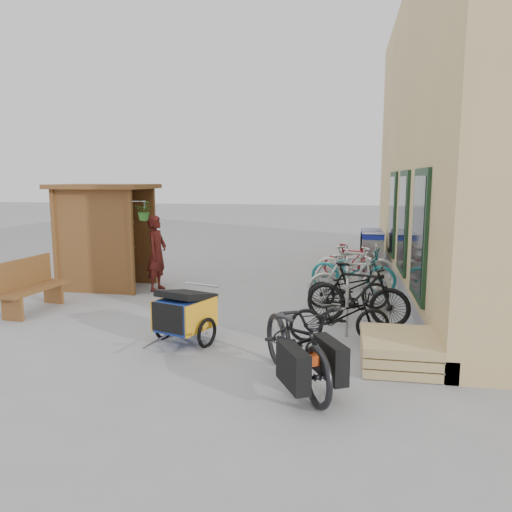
% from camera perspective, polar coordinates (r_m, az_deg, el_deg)
% --- Properties ---
extents(ground, '(80.00, 80.00, 0.00)m').
position_cam_1_polar(ground, '(8.84, -4.95, -7.82)').
color(ground, '#949496').
extents(kiosk, '(2.49, 1.65, 2.40)m').
position_cam_1_polar(kiosk, '(12.02, -17.20, 3.80)').
color(kiosk, brown).
rests_on(kiosk, ground).
extents(bike_rack, '(0.05, 5.35, 0.86)m').
position_cam_1_polar(bike_rack, '(10.76, 10.34, -2.08)').
color(bike_rack, '#A5A8AD').
rests_on(bike_rack, ground).
extents(pallet_stack, '(1.00, 1.20, 0.40)m').
position_cam_1_polar(pallet_stack, '(7.20, 15.99, -10.32)').
color(pallet_stack, tan).
rests_on(pallet_stack, ground).
extents(bench, '(0.61, 1.64, 1.02)m').
position_cam_1_polar(bench, '(10.48, -24.48, -3.01)').
color(bench, brown).
rests_on(bench, ground).
extents(shopping_carts, '(0.60, 2.39, 1.08)m').
position_cam_1_polar(shopping_carts, '(14.94, 13.01, 1.32)').
color(shopping_carts, silver).
rests_on(shopping_carts, ground).
extents(child_trailer, '(0.99, 1.51, 0.88)m').
position_cam_1_polar(child_trailer, '(7.84, -8.14, -6.35)').
color(child_trailer, '#1C3A9B').
rests_on(child_trailer, ground).
extents(cargo_bike, '(1.61, 2.21, 1.11)m').
position_cam_1_polar(cargo_bike, '(6.23, 4.70, -9.77)').
color(cargo_bike, black).
rests_on(cargo_bike, ground).
extents(person_kiosk, '(0.46, 0.65, 1.71)m').
position_cam_1_polar(person_kiosk, '(11.50, -11.27, 0.32)').
color(person_kiosk, maroon).
rests_on(person_kiosk, ground).
extents(bike_0, '(1.65, 0.84, 0.83)m').
position_cam_1_polar(bike_0, '(7.93, 9.52, -6.77)').
color(bike_0, black).
rests_on(bike_0, ground).
extents(bike_1, '(1.88, 0.90, 1.09)m').
position_cam_1_polar(bike_1, '(8.86, 11.51, -4.28)').
color(bike_1, black).
rests_on(bike_1, ground).
extents(bike_2, '(1.60, 0.64, 0.83)m').
position_cam_1_polar(bike_2, '(9.93, 10.51, -3.61)').
color(bike_2, black).
rests_on(bike_2, ground).
extents(bike_3, '(1.77, 0.80, 1.03)m').
position_cam_1_polar(bike_3, '(10.23, 10.67, -2.67)').
color(bike_3, silver).
rests_on(bike_3, ground).
extents(bike_4, '(2.01, 1.08, 1.01)m').
position_cam_1_polar(bike_4, '(11.34, 11.02, -1.61)').
color(bike_4, '#1C6E71').
rests_on(bike_4, ground).
extents(bike_5, '(1.75, 0.98, 1.01)m').
position_cam_1_polar(bike_5, '(11.69, 10.76, -1.27)').
color(bike_5, silver).
rests_on(bike_5, ground).
extents(bike_6, '(1.88, 0.68, 0.98)m').
position_cam_1_polar(bike_6, '(12.32, 11.20, -0.83)').
color(bike_6, silver).
rests_on(bike_6, ground).
extents(bike_7, '(1.53, 0.83, 0.89)m').
position_cam_1_polar(bike_7, '(12.87, 10.80, -0.62)').
color(bike_7, maroon).
rests_on(bike_7, ground).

